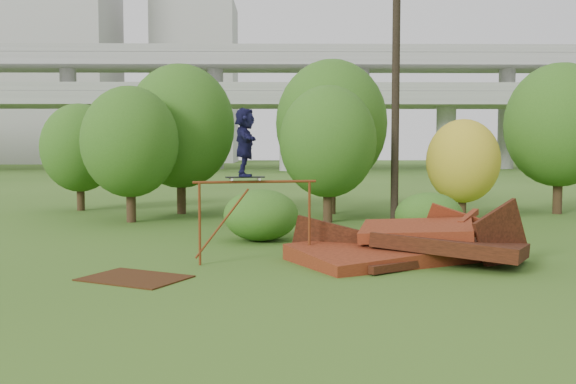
{
  "coord_description": "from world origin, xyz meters",
  "views": [
    {
      "loc": [
        -0.98,
        -13.49,
        2.68
      ],
      "look_at": [
        -0.8,
        2.0,
        1.6
      ],
      "focal_mm": 40.0,
      "sensor_mm": 36.0,
      "label": 1
    }
  ],
  "objects_px": {
    "scrap_pile": "(409,247)",
    "skater": "(245,142)",
    "flat_plate": "(135,278)",
    "utility_pole": "(396,68)"
  },
  "relations": [
    {
      "from": "skater",
      "to": "utility_pole",
      "type": "xyz_separation_m",
      "value": [
        4.94,
        8.36,
        2.72
      ]
    },
    {
      "from": "scrap_pile",
      "to": "flat_plate",
      "type": "xyz_separation_m",
      "value": [
        -6.0,
        -1.98,
        -0.33
      ]
    },
    {
      "from": "flat_plate",
      "to": "utility_pole",
      "type": "relative_size",
      "value": 0.18
    },
    {
      "from": "flat_plate",
      "to": "skater",
      "type": "bearing_deg",
      "value": 38.81
    },
    {
      "from": "flat_plate",
      "to": "utility_pole",
      "type": "xyz_separation_m",
      "value": [
        7.1,
        10.1,
        5.5
      ]
    },
    {
      "from": "utility_pole",
      "to": "skater",
      "type": "bearing_deg",
      "value": -120.58
    },
    {
      "from": "flat_plate",
      "to": "utility_pole",
      "type": "height_order",
      "value": "utility_pole"
    },
    {
      "from": "scrap_pile",
      "to": "skater",
      "type": "height_order",
      "value": "skater"
    },
    {
      "from": "skater",
      "to": "flat_plate",
      "type": "relative_size",
      "value": 0.78
    },
    {
      "from": "scrap_pile",
      "to": "utility_pole",
      "type": "bearing_deg",
      "value": 82.27
    }
  ]
}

